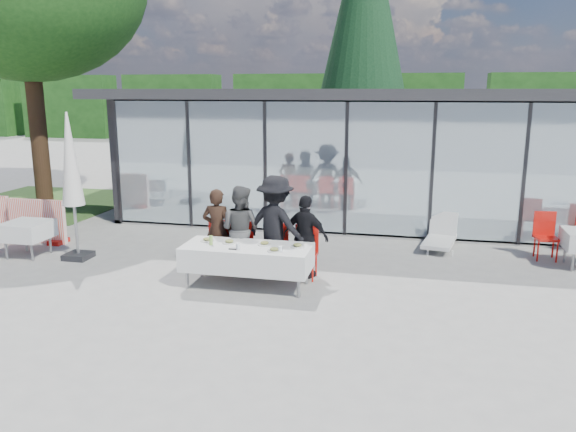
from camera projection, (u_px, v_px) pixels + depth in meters
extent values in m
plane|color=gray|center=(257.00, 291.00, 9.78)|extent=(90.00, 90.00, 0.00)
cube|color=gray|center=(393.00, 204.00, 16.95)|extent=(14.00, 8.00, 0.10)
cube|color=black|center=(399.00, 141.00, 20.31)|extent=(14.00, 0.20, 3.20)
cube|color=black|center=(178.00, 147.00, 18.09)|extent=(0.20, 8.00, 3.20)
cube|color=silver|center=(388.00, 171.00, 12.83)|extent=(13.60, 0.06, 3.10)
cube|color=#2D2D30|center=(397.00, 93.00, 15.84)|extent=(14.80, 8.80, 0.24)
cube|color=#262628|center=(118.00, 163.00, 14.30)|extent=(0.08, 0.10, 3.10)
cube|color=#262628|center=(190.00, 165.00, 13.88)|extent=(0.08, 0.10, 3.10)
cube|color=#262628|center=(265.00, 167.00, 13.46)|extent=(0.08, 0.10, 3.10)
cube|color=#262628|center=(346.00, 170.00, 13.04)|extent=(0.08, 0.10, 3.10)
cube|color=#262628|center=(432.00, 173.00, 12.62)|extent=(0.08, 0.10, 3.10)
cube|color=#262628|center=(524.00, 175.00, 12.20)|extent=(0.08, 0.10, 3.10)
cube|color=red|center=(302.00, 196.00, 15.97)|extent=(0.45, 0.45, 0.90)
cube|color=red|center=(357.00, 195.00, 16.12)|extent=(0.45, 0.45, 0.90)
cube|color=red|center=(448.00, 202.00, 15.11)|extent=(0.45, 0.45, 0.90)
cube|color=red|center=(522.00, 201.00, 15.34)|extent=(0.45, 0.45, 0.90)
cube|color=#153B12|center=(70.00, 107.00, 40.67)|extent=(6.50, 2.00, 4.40)
cube|color=#153B12|center=(173.00, 107.00, 38.95)|extent=(6.50, 2.00, 4.40)
cube|color=#153B12|center=(285.00, 108.00, 37.22)|extent=(6.50, 2.00, 4.40)
cube|color=#153B12|center=(408.00, 109.00, 35.49)|extent=(6.50, 2.00, 4.40)
cube|color=#153B12|center=(543.00, 110.00, 33.77)|extent=(6.50, 2.00, 4.40)
cube|color=silver|center=(247.00, 257.00, 9.88)|extent=(2.26, 0.96, 0.42)
cylinder|color=gray|center=(187.00, 269.00, 9.81)|extent=(0.06, 0.06, 0.71)
cylinder|color=gray|center=(298.00, 278.00, 9.37)|extent=(0.06, 0.06, 0.71)
cylinder|color=gray|center=(201.00, 258.00, 10.47)|extent=(0.06, 0.06, 0.71)
cylinder|color=gray|center=(306.00, 265.00, 10.04)|extent=(0.06, 0.06, 0.71)
imported|color=#301E15|center=(217.00, 230.00, 10.70)|extent=(0.59, 0.59, 1.61)
cube|color=red|center=(217.00, 249.00, 10.70)|extent=(0.44, 0.44, 0.05)
cube|color=red|center=(220.00, 234.00, 10.84)|extent=(0.44, 0.04, 0.55)
cylinder|color=red|center=(205.00, 263.00, 10.62)|extent=(0.04, 0.04, 0.43)
cylinder|color=red|center=(223.00, 264.00, 10.55)|extent=(0.04, 0.04, 0.43)
cylinder|color=red|center=(211.00, 258.00, 10.97)|extent=(0.04, 0.04, 0.43)
cylinder|color=red|center=(229.00, 259.00, 10.89)|extent=(0.04, 0.04, 0.43)
imported|color=#555555|center=(240.00, 230.00, 10.59)|extent=(0.99, 0.99, 1.68)
cube|color=red|center=(239.00, 251.00, 10.61)|extent=(0.44, 0.44, 0.05)
cube|color=red|center=(242.00, 235.00, 10.74)|extent=(0.44, 0.04, 0.55)
cylinder|color=red|center=(228.00, 265.00, 10.53)|extent=(0.04, 0.04, 0.43)
cylinder|color=red|center=(246.00, 266.00, 10.45)|extent=(0.04, 0.04, 0.43)
cylinder|color=red|center=(234.00, 259.00, 10.87)|extent=(0.04, 0.04, 0.43)
cylinder|color=red|center=(251.00, 260.00, 10.79)|extent=(0.04, 0.04, 0.43)
imported|color=black|center=(275.00, 226.00, 10.42)|extent=(1.54, 1.54, 1.89)
cube|color=red|center=(275.00, 253.00, 10.46)|extent=(0.44, 0.44, 0.05)
cube|color=red|center=(277.00, 237.00, 10.59)|extent=(0.44, 0.04, 0.55)
cylinder|color=red|center=(263.00, 267.00, 10.38)|extent=(0.04, 0.04, 0.43)
cylinder|color=red|center=(282.00, 268.00, 10.30)|extent=(0.04, 0.04, 0.43)
cylinder|color=red|center=(268.00, 261.00, 10.72)|extent=(0.04, 0.04, 0.43)
cylinder|color=red|center=(286.00, 263.00, 10.64)|extent=(0.04, 0.04, 0.43)
imported|color=black|center=(306.00, 237.00, 10.33)|extent=(1.13, 1.13, 1.55)
cube|color=red|center=(305.00, 255.00, 10.33)|extent=(0.44, 0.44, 0.05)
cube|color=red|center=(307.00, 239.00, 10.47)|extent=(0.44, 0.04, 0.55)
cylinder|color=red|center=(293.00, 269.00, 10.25)|extent=(0.04, 0.04, 0.43)
cylinder|color=red|center=(313.00, 271.00, 10.18)|extent=(0.04, 0.04, 0.43)
cylinder|color=red|center=(297.00, 263.00, 10.60)|extent=(0.04, 0.04, 0.43)
cylinder|color=red|center=(316.00, 265.00, 10.52)|extent=(0.04, 0.04, 0.43)
cylinder|color=silver|center=(207.00, 241.00, 10.14)|extent=(0.25, 0.25, 0.01)
ellipsoid|color=#AA8D44|center=(207.00, 239.00, 10.13)|extent=(0.15, 0.15, 0.05)
cylinder|color=silver|center=(229.00, 243.00, 9.99)|extent=(0.25, 0.25, 0.01)
ellipsoid|color=#4C6B28|center=(229.00, 241.00, 9.99)|extent=(0.15, 0.15, 0.05)
cylinder|color=silver|center=(265.00, 245.00, 9.88)|extent=(0.25, 0.25, 0.01)
ellipsoid|color=#AA8D44|center=(265.00, 243.00, 9.88)|extent=(0.15, 0.15, 0.05)
cylinder|color=silver|center=(297.00, 247.00, 9.75)|extent=(0.25, 0.25, 0.01)
ellipsoid|color=#4C6B28|center=(297.00, 245.00, 9.74)|extent=(0.15, 0.15, 0.05)
cylinder|color=silver|center=(274.00, 251.00, 9.49)|extent=(0.25, 0.25, 0.01)
ellipsoid|color=#4C6B28|center=(274.00, 249.00, 9.49)|extent=(0.15, 0.15, 0.05)
cylinder|color=#85B74C|center=(211.00, 240.00, 9.87)|extent=(0.06, 0.06, 0.17)
cylinder|color=silver|center=(238.00, 246.00, 9.62)|extent=(0.07, 0.07, 0.10)
cylinder|color=silver|center=(280.00, 249.00, 9.47)|extent=(0.07, 0.07, 0.10)
cube|color=black|center=(233.00, 249.00, 9.60)|extent=(0.14, 0.03, 0.01)
cube|color=silver|center=(27.00, 230.00, 11.68)|extent=(0.86, 0.86, 0.36)
cylinder|color=gray|center=(6.00, 242.00, 11.50)|extent=(0.05, 0.05, 0.72)
cylinder|color=gray|center=(31.00, 244.00, 11.37)|extent=(0.05, 0.05, 0.72)
cylinder|color=gray|center=(25.00, 235.00, 12.07)|extent=(0.05, 0.05, 0.72)
cylinder|color=gray|center=(50.00, 237.00, 11.95)|extent=(0.05, 0.05, 0.72)
cylinder|color=gray|center=(574.00, 254.00, 10.73)|extent=(0.05, 0.05, 0.72)
cylinder|color=gray|center=(566.00, 245.00, 11.30)|extent=(0.05, 0.05, 0.72)
cube|color=red|center=(547.00, 238.00, 11.48)|extent=(0.50, 0.50, 0.05)
cube|color=red|center=(544.00, 224.00, 11.62)|extent=(0.44, 0.10, 0.55)
cylinder|color=red|center=(538.00, 251.00, 11.40)|extent=(0.04, 0.04, 0.43)
cylinder|color=red|center=(557.00, 252.00, 11.32)|extent=(0.04, 0.04, 0.43)
cylinder|color=red|center=(534.00, 247.00, 11.74)|extent=(0.04, 0.04, 0.43)
cylinder|color=red|center=(553.00, 248.00, 11.66)|extent=(0.04, 0.04, 0.43)
cylinder|color=red|center=(572.00, 243.00, 12.03)|extent=(0.04, 0.04, 0.43)
cylinder|color=red|center=(568.00, 238.00, 12.37)|extent=(0.04, 0.04, 0.43)
cube|color=black|center=(78.00, 256.00, 11.62)|extent=(0.50, 0.50, 0.12)
cylinder|color=gray|center=(73.00, 195.00, 11.33)|extent=(0.06, 0.06, 2.70)
cone|color=silver|center=(70.00, 159.00, 11.17)|extent=(0.44, 0.44, 1.86)
cube|color=red|center=(37.00, 221.00, 12.77)|extent=(1.40, 0.12, 1.00)
cube|color=red|center=(20.00, 239.00, 12.97)|extent=(0.30, 0.45, 0.10)
cube|color=red|center=(59.00, 241.00, 12.76)|extent=(0.30, 0.45, 0.10)
cube|color=red|center=(2.00, 236.00, 13.25)|extent=(0.30, 0.45, 0.10)
cube|color=silver|center=(439.00, 241.00, 12.29)|extent=(0.82, 1.39, 0.08)
cube|color=silver|center=(444.00, 224.00, 12.72)|extent=(0.64, 0.37, 0.54)
cylinder|color=silver|center=(428.00, 252.00, 11.84)|extent=(0.04, 0.04, 0.14)
cylinder|color=silver|center=(452.00, 254.00, 11.73)|extent=(0.04, 0.04, 0.14)
cylinder|color=silver|center=(427.00, 239.00, 12.89)|extent=(0.04, 0.04, 0.14)
cylinder|color=silver|center=(449.00, 240.00, 12.78)|extent=(0.04, 0.04, 0.14)
cylinder|color=#382316|center=(38.00, 131.00, 16.83)|extent=(0.50, 0.50, 4.40)
cylinder|color=#382316|center=(360.00, 153.00, 21.82)|extent=(0.44, 0.44, 2.00)
cone|color=black|center=(364.00, 18.00, 20.71)|extent=(4.00, 4.00, 9.00)
cube|color=#385926|center=(45.00, 203.00, 17.32)|extent=(5.00, 5.00, 0.02)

